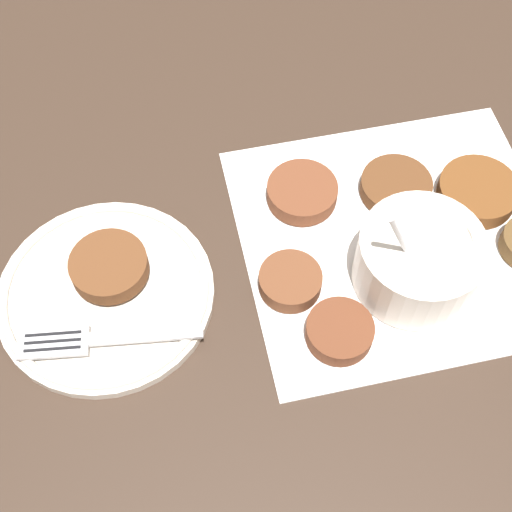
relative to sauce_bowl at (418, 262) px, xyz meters
name	(u,v)px	position (x,y,z in m)	size (l,w,h in m)	color
ground_plane	(401,212)	(0.01, 0.08, -0.03)	(4.00, 4.00, 0.00)	#38281E
napkin	(398,237)	(0.00, 0.05, -0.03)	(0.31, 0.28, 0.00)	white
sauce_bowl	(418,262)	(0.00, 0.00, 0.00)	(0.12, 0.11, 0.12)	silver
fritter_0	(392,187)	(0.01, 0.10, -0.02)	(0.07, 0.07, 0.02)	#58341B
fritter_1	(302,192)	(-0.08, 0.11, -0.02)	(0.07, 0.07, 0.02)	brown
fritter_3	(340,331)	(-0.08, -0.04, -0.02)	(0.06, 0.06, 0.02)	brown
fritter_4	(290,281)	(-0.12, 0.01, -0.02)	(0.06, 0.06, 0.02)	brown
fritter_5	(476,189)	(0.09, 0.08, -0.02)	(0.08, 0.08, 0.02)	brown
serving_plate	(106,292)	(-0.28, 0.04, -0.02)	(0.20, 0.20, 0.02)	silver
fritter_on_plate	(109,266)	(-0.28, 0.06, -0.01)	(0.07, 0.07, 0.02)	brown
fork	(90,340)	(-0.30, -0.01, -0.01)	(0.16, 0.04, 0.00)	silver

